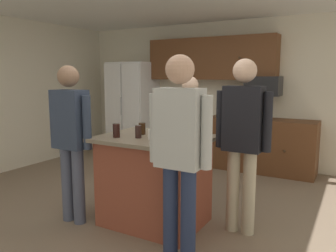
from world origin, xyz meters
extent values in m
plane|color=#7F6B56|center=(0.00, 0.00, 0.00)|extent=(7.04, 7.04, 0.00)
cube|color=beige|center=(0.00, 2.80, 1.30)|extent=(6.40, 0.10, 2.60)
cube|color=brown|center=(-0.40, 2.60, 1.92)|extent=(2.40, 0.35, 0.75)
sphere|color=#4C3823|center=(0.20, 2.41, 1.93)|extent=(0.04, 0.04, 0.04)
cube|color=brown|center=(0.60, 2.48, 0.45)|extent=(1.80, 0.60, 0.90)
sphere|color=#4C3823|center=(1.05, 2.17, 0.45)|extent=(0.04, 0.04, 0.04)
cube|color=white|center=(-2.00, 2.40, 0.94)|extent=(0.85, 0.70, 1.88)
cube|color=white|center=(-2.21, 2.03, 0.94)|extent=(0.40, 0.04, 1.80)
cube|color=white|center=(-1.79, 2.03, 0.94)|extent=(0.40, 0.04, 1.80)
cylinder|color=#B2B2B7|center=(-2.00, 2.00, 1.04)|extent=(0.02, 0.02, 0.35)
cube|color=black|center=(0.60, 2.50, 1.45)|extent=(0.56, 0.40, 0.32)
cube|color=brown|center=(0.12, -0.18, 0.47)|extent=(1.04, 0.79, 0.93)
cube|color=#756651|center=(0.12, -0.18, 0.95)|extent=(1.18, 0.93, 0.04)
cylinder|color=#232D4C|center=(0.66, -0.79, 0.44)|extent=(0.13, 0.13, 0.87)
cylinder|color=#232D4C|center=(0.83, -0.79, 0.44)|extent=(0.13, 0.13, 0.87)
cube|color=#B7B7B2|center=(0.74, -0.79, 1.20)|extent=(0.38, 0.22, 0.65)
sphere|color=tan|center=(0.74, -0.79, 1.67)|extent=(0.24, 0.24, 0.24)
cylinder|color=#B7B7B2|center=(0.50, -0.79, 1.18)|extent=(0.09, 0.09, 0.59)
cylinder|color=#B7B7B2|center=(0.98, -0.79, 1.18)|extent=(0.09, 0.09, 0.59)
cylinder|color=tan|center=(0.92, 0.07, 0.44)|extent=(0.13, 0.13, 0.87)
cylinder|color=tan|center=(1.09, 0.07, 0.44)|extent=(0.13, 0.13, 0.87)
cube|color=black|center=(1.01, 0.07, 1.20)|extent=(0.38, 0.22, 0.65)
sphere|color=beige|center=(1.01, 0.07, 1.67)|extent=(0.24, 0.24, 0.24)
cylinder|color=black|center=(0.77, 0.07, 1.18)|extent=(0.09, 0.09, 0.59)
cylinder|color=black|center=(1.25, 0.07, 1.18)|extent=(0.09, 0.09, 0.59)
cylinder|color=#232D4C|center=(0.06, 0.63, 0.39)|extent=(0.13, 0.13, 0.78)
cylinder|color=#232D4C|center=(0.23, 0.63, 0.39)|extent=(0.13, 0.13, 0.78)
cube|color=#2D6651|center=(0.14, 0.63, 1.08)|extent=(0.38, 0.22, 0.59)
sphere|color=beige|center=(0.14, 0.63, 1.51)|extent=(0.21, 0.21, 0.21)
cylinder|color=#2D6651|center=(-0.10, 0.63, 1.06)|extent=(0.09, 0.09, 0.53)
cylinder|color=#2D6651|center=(0.38, 0.63, 1.06)|extent=(0.09, 0.09, 0.53)
cylinder|color=#4C5166|center=(-0.77, -0.60, 0.42)|extent=(0.13, 0.13, 0.84)
cylinder|color=#4C5166|center=(-0.60, -0.60, 0.42)|extent=(0.13, 0.13, 0.84)
cube|color=#2D384C|center=(-0.69, -0.60, 1.16)|extent=(0.38, 0.22, 0.63)
sphere|color=#8C664C|center=(-0.69, -0.60, 1.62)|extent=(0.23, 0.23, 0.23)
cylinder|color=#2D384C|center=(-0.93, -0.60, 1.14)|extent=(0.09, 0.09, 0.57)
cylinder|color=#2D384C|center=(-0.45, -0.60, 1.14)|extent=(0.09, 0.09, 0.57)
cylinder|color=#4C6B99|center=(0.32, 0.06, 1.03)|extent=(0.08, 0.08, 0.10)
torus|color=#4C6B99|center=(0.37, 0.06, 1.03)|extent=(0.06, 0.01, 0.06)
cylinder|color=black|center=(-0.21, -0.42, 1.05)|extent=(0.07, 0.07, 0.15)
cylinder|color=black|center=(0.42, -0.26, 1.05)|extent=(0.07, 0.07, 0.16)
cylinder|color=white|center=(0.19, -0.34, 1.03)|extent=(0.09, 0.09, 0.11)
torus|color=white|center=(0.25, -0.34, 1.03)|extent=(0.06, 0.01, 0.06)
cylinder|color=black|center=(0.01, -0.33, 1.04)|extent=(0.07, 0.07, 0.13)
cylinder|color=black|center=(-0.08, -0.13, 1.04)|extent=(0.08, 0.08, 0.13)
camera|label=1|loc=(2.00, -3.19, 1.63)|focal=35.87mm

